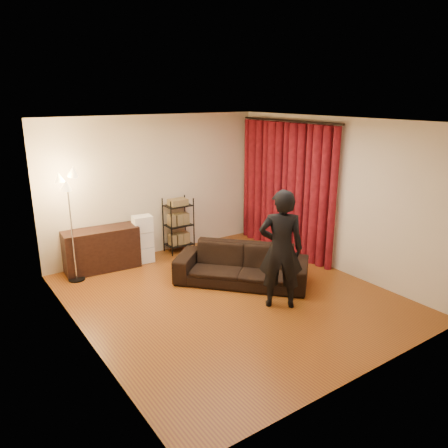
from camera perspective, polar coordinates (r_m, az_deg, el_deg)
floor at (r=6.98m, az=0.73°, el=-9.41°), size 5.00×5.00×0.00m
ceiling at (r=6.28m, az=0.83°, el=13.32°), size 5.00×5.00×0.00m
wall_back at (r=8.60m, az=-8.94°, el=4.95°), size 5.00×0.00×5.00m
wall_front at (r=4.79m, az=18.44°, el=-5.23°), size 5.00×0.00×5.00m
wall_left at (r=5.56m, az=-18.50°, el=-2.20°), size 0.00×5.00×5.00m
wall_right at (r=7.98m, az=14.11°, el=3.73°), size 0.00×5.00×5.00m
curtain_rod at (r=8.51m, az=8.45°, el=13.21°), size 0.04×2.65×0.04m
curtain at (r=8.67m, az=7.99°, el=4.58°), size 0.22×2.65×2.55m
sofa at (r=7.33m, az=2.30°, el=-5.37°), size 2.09×2.18×0.63m
person at (r=6.41m, az=7.44°, el=-3.30°), size 0.78×0.74×1.79m
media_cabinet at (r=8.16m, az=-15.70°, el=-3.20°), size 1.34×0.59×0.76m
storage_boxes at (r=8.32m, az=-10.54°, el=-1.94°), size 0.39×0.33×0.90m
wire_shelf at (r=8.75m, az=-5.96°, el=-0.13°), size 0.60×0.53×1.10m
floor_lamp at (r=7.65m, az=-19.30°, el=-0.49°), size 0.43×0.43×1.87m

